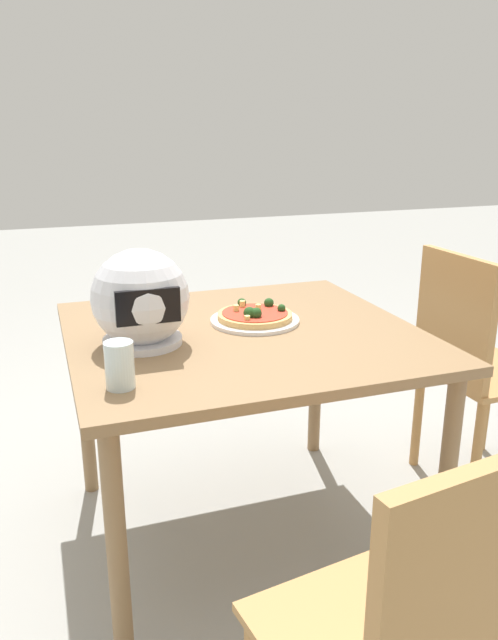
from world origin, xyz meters
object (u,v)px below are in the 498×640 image
Objects in this scene: pizza at (255,314)px; dining_table at (243,355)px; motorcycle_helmet at (141,300)px; drinking_glass at (120,365)px; chair_side at (471,359)px.

dining_table is at bearing 46.29° from pizza.
pizza is 0.86× the size of motorcycle_helmet.
drinking_glass is at bearing 38.39° from pizza.
pizza is (-0.06, -0.07, 0.11)m from dining_table.
pizza is 0.26× the size of chair_side.
dining_table is 1.16× the size of chair_side.
dining_table is at bearing -176.06° from motorcycle_helmet.
chair_side is at bearing -165.67° from drinking_glass.
dining_table is 9.08× the size of drinking_glass.
drinking_glass is 1.36m from chair_side.
drinking_glass is at bearing 37.00° from dining_table.
chair_side is (-0.88, -0.02, -0.13)m from dining_table.
dining_table is 3.79× the size of motorcycle_helmet.
pizza is at bearing -133.71° from dining_table.
motorcycle_helmet reaches higher than dining_table.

